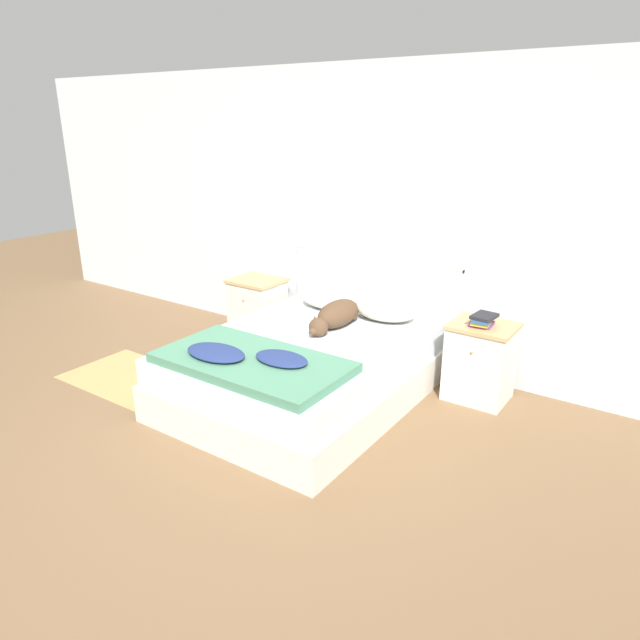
% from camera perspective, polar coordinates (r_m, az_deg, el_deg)
% --- Properties ---
extents(ground_plane, '(16.00, 16.00, 0.00)m').
position_cam_1_polar(ground_plane, '(3.96, -10.90, -12.86)').
color(ground_plane, brown).
extents(wall_back, '(9.00, 0.06, 2.55)m').
position_cam_1_polar(wall_back, '(5.12, 5.42, 10.22)').
color(wall_back, silver).
rests_on(wall_back, ground_plane).
extents(bed, '(1.59, 2.05, 0.49)m').
position_cam_1_polar(bed, '(4.49, -1.49, -4.92)').
color(bed, silver).
rests_on(bed, ground_plane).
extents(headboard, '(1.67, 0.06, 0.97)m').
position_cam_1_polar(headboard, '(5.22, 5.25, 1.68)').
color(headboard, silver).
rests_on(headboard, ground_plane).
extents(nightstand_left, '(0.49, 0.43, 0.62)m').
position_cam_1_polar(nightstand_left, '(5.68, -6.23, 1.08)').
color(nightstand_left, silver).
rests_on(nightstand_left, ground_plane).
extents(nightstand_right, '(0.49, 0.43, 0.62)m').
position_cam_1_polar(nightstand_right, '(4.62, 15.70, -4.01)').
color(nightstand_right, silver).
rests_on(nightstand_right, ground_plane).
extents(pillow_left, '(0.54, 0.39, 0.16)m').
position_cam_1_polar(pillow_left, '(5.12, 1.00, 2.15)').
color(pillow_left, beige).
rests_on(pillow_left, bed).
extents(pillow_right, '(0.54, 0.39, 0.16)m').
position_cam_1_polar(pillow_right, '(4.85, 6.63, 0.99)').
color(pillow_right, beige).
rests_on(pillow_right, bed).
extents(quilt, '(1.33, 0.72, 0.12)m').
position_cam_1_polar(quilt, '(3.94, -6.98, -4.10)').
color(quilt, '#4C8466').
rests_on(quilt, bed).
extents(dog, '(0.24, 0.71, 0.22)m').
position_cam_1_polar(dog, '(4.62, 1.59, 0.46)').
color(dog, brown).
rests_on(dog, bed).
extents(book_stack, '(0.20, 0.24, 0.09)m').
position_cam_1_polar(book_stack, '(4.47, 15.99, 0.02)').
color(book_stack, '#703D7F').
rests_on(book_stack, nightstand_right).
extents(rug, '(1.13, 0.75, 0.00)m').
position_cam_1_polar(rug, '(5.16, -18.31, -5.48)').
color(rug, tan).
rests_on(rug, ground_plane).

